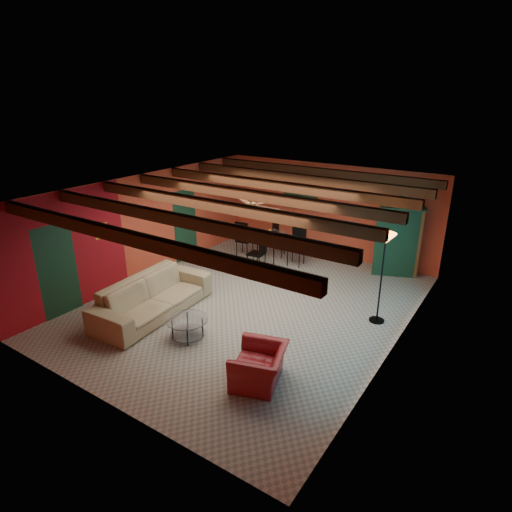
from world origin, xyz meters
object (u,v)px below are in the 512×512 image
Objects in this scene: coffee_table at (188,328)px; dining_table at (270,242)px; floor_lamp at (381,279)px; sofa at (153,296)px; potted_plant at (404,200)px; vase at (270,221)px; armoire at (399,242)px; armchair at (259,366)px.

coffee_table is 0.40× the size of dining_table.
coffee_table is 0.42× the size of floor_lamp.
floor_lamp reaches higher than sofa.
sofa is at bearing -125.94° from potted_plant.
floor_lamp reaches higher than vase.
armoire is 4.03× the size of potted_plant.
potted_plant is (2.48, 5.55, 1.81)m from coffee_table.
armoire is at bearing 17.56° from dining_table.
potted_plant reaches higher than floor_lamp.
sofa is 2.94× the size of armchair.
potted_plant is at bearing 65.94° from coffee_table.
armoire is at bearing 17.56° from vase.
armoire reaches higher than sofa.
potted_plant is at bearing 17.56° from vase.
potted_plant is at bearing 0.00° from armoire.
dining_table is (0.43, 4.14, 0.13)m from sofa.
armoire is at bearing 99.08° from floor_lamp.
sofa is at bearing -148.03° from armoire.
sofa is 16.38× the size of vase.
coffee_table is (1.29, -0.35, -0.20)m from sofa.
dining_table is 1.16× the size of armoire.
armoire is at bearing 0.00° from potted_plant.
armoire reaches higher than armchair.
dining_table is at bearing -9.34° from sofa.
sofa is 4.17m from dining_table.
armoire is at bearing 65.94° from coffee_table.
sofa is 1.58× the size of armoire.
vase is at bearing -167.82° from armchair.
coffee_table is at bearing -79.06° from dining_table.
coffee_table is 0.46× the size of armoire.
armoire is 1.12m from potted_plant.
floor_lamp is at bearing -24.84° from vase.
armchair is 1.16× the size of coffee_table.
vase is (-3.34, -1.06, 0.28)m from armoire.
potted_plant is at bearing 17.56° from dining_table.
potted_plant is (0.00, 0.00, 1.12)m from armoire.
floor_lamp is at bearing -63.96° from sofa.
vase is (0.00, 0.00, 0.63)m from dining_table.
floor_lamp is at bearing -24.84° from dining_table.
dining_table is 4.69× the size of potted_plant.
sofa is 1.36× the size of dining_table.
potted_plant is (3.34, 1.06, 1.48)m from dining_table.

